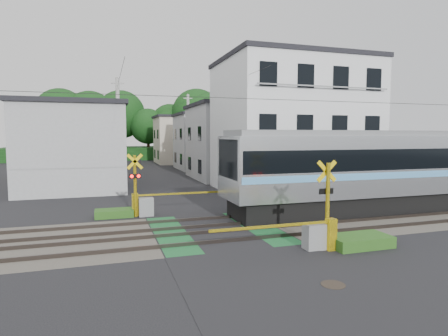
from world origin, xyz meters
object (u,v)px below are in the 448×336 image
object	(u,v)px
manhole_cover	(333,285)
apartment_block	(292,125)
commuter_train	(407,168)
crossing_signal_far	(144,202)
pedestrian	(139,161)
crossing_signal_near	(317,229)

from	to	relation	value
manhole_cover	apartment_block	bearing A→B (deg)	65.84
commuter_train	apartment_block	distance (m)	8.99
apartment_block	manhole_cover	bearing A→B (deg)	-114.16
crossing_signal_far	apartment_block	bearing A→B (deg)	27.78
commuter_train	manhole_cover	bearing A→B (deg)	-141.34
apartment_block	pedestrian	xyz separation A→B (m)	(-9.01, 22.06, -3.85)
crossing_signal_near	apartment_block	world-z (taller)	apartment_block
commuter_train	crossing_signal_far	xyz separation A→B (m)	(-13.55, 2.45, -1.50)
pedestrian	commuter_train	bearing A→B (deg)	127.22
crossing_signal_far	pedestrian	distance (m)	27.98
commuter_train	manhole_cover	world-z (taller)	commuter_train
crossing_signal_near	manhole_cover	size ratio (longest dim) A/B	7.38
crossing_signal_near	manhole_cover	xyz separation A→B (m)	(-1.27, -2.86, -0.70)
crossing_signal_near	apartment_block	xyz separation A→B (m)	(5.91, 13.15, 3.94)
apartment_block	commuter_train	bearing A→B (deg)	-73.47
commuter_train	manhole_cover	xyz separation A→B (m)	(-9.64, -7.71, -2.20)
commuter_train	crossing_signal_far	distance (m)	13.85
crossing_signal_far	apartment_block	xyz separation A→B (m)	(11.09, 5.84, 3.94)
commuter_train	apartment_block	world-z (taller)	apartment_block
commuter_train	apartment_block	size ratio (longest dim) A/B	1.97
crossing_signal_near	crossing_signal_far	xyz separation A→B (m)	(-5.17, 7.31, 0.00)
commuter_train	crossing_signal_near	xyz separation A→B (m)	(-8.38, -4.85, -1.50)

